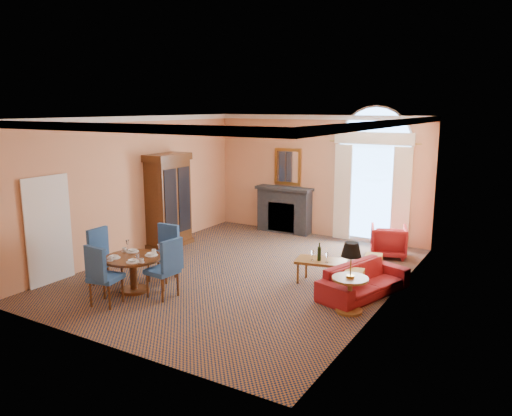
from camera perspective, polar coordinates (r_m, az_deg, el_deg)
The scene contains 12 objects.
ground at distance 10.50m, azimuth -1.40°, elevation -7.44°, with size 7.50×7.50×0.00m, color #142340.
room_envelope at distance 10.55m, azimuth 0.35°, elevation 6.62°, with size 6.04×7.52×3.45m.
armoire at distance 12.45m, azimuth -10.00°, elevation 0.68°, with size 0.66×1.17×2.30m.
dining_table at distance 9.63m, azimuth -13.87°, elevation -6.37°, with size 1.07×1.07×0.87m.
dining_chair_north at distance 10.17m, azimuth -10.35°, elevation -4.55°, with size 0.58×0.58×1.10m.
dining_chair_south at distance 9.02m, azimuth -17.30°, elevation -6.99°, with size 0.58×0.58×1.10m.
dining_chair_east at distance 9.15m, azimuth -10.15°, elevation -6.37°, with size 0.55×0.53×1.10m.
dining_chair_west at distance 10.17m, azimuth -17.14°, elevation -4.89°, with size 0.52×0.50×1.10m.
sofa at distance 9.47m, azimuth 12.25°, elevation -8.05°, with size 1.92×0.75×0.56m, color maroon.
armchair at distance 11.93m, azimuth 14.90°, elevation -3.66°, with size 0.78×0.81×0.73m, color maroon.
coffee_table at distance 9.81m, azimuth 7.45°, elevation -6.13°, with size 1.06×0.73×0.84m.
side_table at distance 8.50m, azimuth 10.76°, elevation -6.94°, with size 0.61×0.61×1.19m.
Camera 1 is at (5.29, -8.41, 3.41)m, focal length 35.00 mm.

